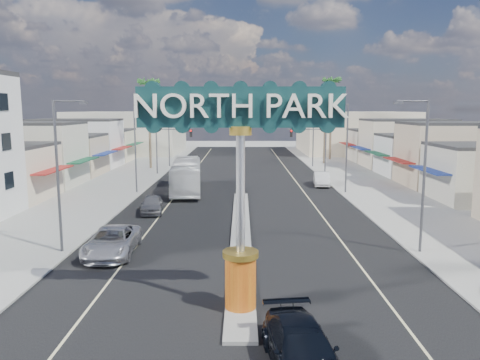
{
  "coord_description": "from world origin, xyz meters",
  "views": [
    {
      "loc": [
        0.03,
        -16.73,
        8.42
      ],
      "look_at": [
        -0.05,
        12.36,
        4.03
      ],
      "focal_mm": 35.0,
      "sensor_mm": 36.0,
      "label": 1
    }
  ],
  "objects_px": {
    "palm_right_mid": "(326,95)",
    "car_parked_left": "(152,204)",
    "palm_left_far": "(149,87)",
    "streetlight_l_near": "(60,168)",
    "suv_right": "(302,350)",
    "car_parked_right": "(322,179)",
    "streetlight_l_far": "(170,133)",
    "streetlight_l_mid": "(137,143)",
    "streetlight_r_near": "(422,168)",
    "gateway_sign": "(241,172)",
    "streetlight_r_mid": "(345,143)",
    "traffic_signal_left": "(170,142)",
    "traffic_signal_right": "(312,142)",
    "palm_right_far": "(332,85)",
    "suv_left": "(112,241)",
    "city_bus": "(186,176)",
    "streetlight_r_far": "(312,133)"
  },
  "relations": [
    {
      "from": "palm_left_far",
      "to": "palm_right_far",
      "type": "height_order",
      "value": "palm_right_far"
    },
    {
      "from": "traffic_signal_right",
      "to": "palm_right_mid",
      "type": "height_order",
      "value": "palm_right_mid"
    },
    {
      "from": "traffic_signal_right",
      "to": "streetlight_r_far",
      "type": "distance_m",
      "value": 8.14
    },
    {
      "from": "car_parked_right",
      "to": "streetlight_l_mid",
      "type": "bearing_deg",
      "value": -160.0
    },
    {
      "from": "streetlight_l_near",
      "to": "palm_left_far",
      "type": "height_order",
      "value": "palm_left_far"
    },
    {
      "from": "streetlight_r_mid",
      "to": "streetlight_r_near",
      "type": "bearing_deg",
      "value": -90.0
    },
    {
      "from": "suv_left",
      "to": "car_parked_left",
      "type": "relative_size",
      "value": 1.34
    },
    {
      "from": "gateway_sign",
      "to": "palm_left_far",
      "type": "xyz_separation_m",
      "value": [
        -13.0,
        48.02,
        5.57
      ]
    },
    {
      "from": "streetlight_l_mid",
      "to": "palm_right_far",
      "type": "height_order",
      "value": "palm_right_far"
    },
    {
      "from": "palm_right_mid",
      "to": "car_parked_left",
      "type": "xyz_separation_m",
      "value": [
        -20.32,
        -35.08,
        -9.87
      ]
    },
    {
      "from": "streetlight_r_mid",
      "to": "suv_left",
      "type": "relative_size",
      "value": 1.57
    },
    {
      "from": "streetlight_l_far",
      "to": "streetlight_r_near",
      "type": "bearing_deg",
      "value": -63.58
    },
    {
      "from": "streetlight_r_far",
      "to": "palm_left_far",
      "type": "relative_size",
      "value": 0.69
    },
    {
      "from": "streetlight_l_near",
      "to": "palm_right_far",
      "type": "xyz_separation_m",
      "value": [
        25.43,
        52.0,
        7.32
      ]
    },
    {
      "from": "palm_right_far",
      "to": "streetlight_l_near",
      "type": "bearing_deg",
      "value": -116.06
    },
    {
      "from": "gateway_sign",
      "to": "suv_right",
      "type": "height_order",
      "value": "gateway_sign"
    },
    {
      "from": "streetlight_l_far",
      "to": "car_parked_right",
      "type": "relative_size",
      "value": 1.93
    },
    {
      "from": "streetlight_l_near",
      "to": "suv_right",
      "type": "relative_size",
      "value": 1.74
    },
    {
      "from": "streetlight_r_mid",
      "to": "streetlight_r_far",
      "type": "height_order",
      "value": "same"
    },
    {
      "from": "traffic_signal_right",
      "to": "suv_left",
      "type": "bearing_deg",
      "value": -115.96
    },
    {
      "from": "traffic_signal_right",
      "to": "streetlight_r_far",
      "type": "bearing_deg",
      "value": 81.14
    },
    {
      "from": "streetlight_l_far",
      "to": "car_parked_left",
      "type": "relative_size",
      "value": 2.11
    },
    {
      "from": "suv_left",
      "to": "city_bus",
      "type": "xyz_separation_m",
      "value": [
        1.88,
        21.21,
        0.88
      ]
    },
    {
      "from": "palm_left_far",
      "to": "gateway_sign",
      "type": "bearing_deg",
      "value": -74.85
    },
    {
      "from": "palm_right_mid",
      "to": "palm_right_far",
      "type": "height_order",
      "value": "palm_right_far"
    },
    {
      "from": "palm_left_far",
      "to": "palm_right_mid",
      "type": "distance_m",
      "value": 26.7
    },
    {
      "from": "streetlight_l_mid",
      "to": "suv_left",
      "type": "xyz_separation_m",
      "value": [
        2.91,
        -20.31,
        -4.27
      ]
    },
    {
      "from": "palm_right_mid",
      "to": "car_parked_right",
      "type": "distance_m",
      "value": 23.71
    },
    {
      "from": "suv_left",
      "to": "streetlight_r_near",
      "type": "bearing_deg",
      "value": -1.18
    },
    {
      "from": "palm_right_mid",
      "to": "car_parked_left",
      "type": "height_order",
      "value": "palm_right_mid"
    },
    {
      "from": "streetlight_l_far",
      "to": "streetlight_r_mid",
      "type": "relative_size",
      "value": 1.0
    },
    {
      "from": "traffic_signal_left",
      "to": "streetlight_r_far",
      "type": "distance_m",
      "value": 21.2
    },
    {
      "from": "palm_right_far",
      "to": "city_bus",
      "type": "height_order",
      "value": "palm_right_far"
    },
    {
      "from": "suv_left",
      "to": "city_bus",
      "type": "distance_m",
      "value": 21.31
    },
    {
      "from": "traffic_signal_left",
      "to": "traffic_signal_right",
      "type": "relative_size",
      "value": 1.0
    },
    {
      "from": "streetlight_l_near",
      "to": "streetlight_l_mid",
      "type": "xyz_separation_m",
      "value": [
        0.0,
        20.0,
        0.0
      ]
    },
    {
      "from": "streetlight_l_near",
      "to": "car_parked_right",
      "type": "relative_size",
      "value": 1.93
    },
    {
      "from": "palm_right_mid",
      "to": "streetlight_r_mid",
      "type": "bearing_deg",
      "value": -95.64
    },
    {
      "from": "streetlight_r_near",
      "to": "city_bus",
      "type": "bearing_deg",
      "value": 127.55
    },
    {
      "from": "suv_left",
      "to": "car_parked_right",
      "type": "bearing_deg",
      "value": 54.5
    },
    {
      "from": "gateway_sign",
      "to": "car_parked_left",
      "type": "height_order",
      "value": "gateway_sign"
    },
    {
      "from": "suv_left",
      "to": "streetlight_l_mid",
      "type": "bearing_deg",
      "value": 96.01
    },
    {
      "from": "suv_right",
      "to": "city_bus",
      "type": "distance_m",
      "value": 34.41
    },
    {
      "from": "streetlight_l_mid",
      "to": "palm_right_mid",
      "type": "height_order",
      "value": "palm_right_mid"
    },
    {
      "from": "streetlight_l_far",
      "to": "palm_left_far",
      "type": "height_order",
      "value": "palm_left_far"
    },
    {
      "from": "palm_left_far",
      "to": "suv_left",
      "type": "height_order",
      "value": "palm_left_far"
    },
    {
      "from": "streetlight_l_mid",
      "to": "streetlight_r_near",
      "type": "height_order",
      "value": "same"
    },
    {
      "from": "streetlight_l_mid",
      "to": "palm_right_far",
      "type": "xyz_separation_m",
      "value": [
        25.43,
        32.0,
        7.32
      ]
    },
    {
      "from": "streetlight_l_near",
      "to": "streetlight_r_near",
      "type": "relative_size",
      "value": 1.0
    },
    {
      "from": "streetlight_l_mid",
      "to": "palm_right_far",
      "type": "distance_m",
      "value": 41.53
    }
  ]
}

